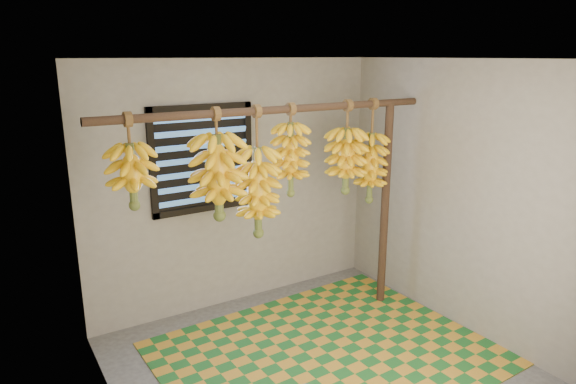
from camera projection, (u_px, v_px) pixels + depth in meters
floor at (324, 372)px, 4.06m from camera, size 3.00×3.00×0.01m
ceiling at (331, 58)px, 3.43m from camera, size 3.00×3.00×0.01m
wall_back at (237, 185)px, 4.98m from camera, size 3.00×0.01×2.40m
wall_left at (118, 273)px, 2.98m from camera, size 0.01×3.00×2.40m
wall_right at (466, 199)px, 4.51m from camera, size 0.01×3.00×2.40m
window at (203, 159)px, 4.71m from camera, size 1.00×0.04×1.00m
hanging_pole at (278, 110)px, 4.11m from camera, size 3.00×0.06×0.06m
support_post at (385, 207)px, 4.98m from camera, size 0.08×0.08×2.00m
woven_mat at (327, 353)px, 4.30m from camera, size 2.70×2.19×0.01m
banana_bunch_a at (132, 176)px, 3.61m from camera, size 0.35×0.35×0.68m
banana_bunch_b at (218, 177)px, 3.97m from camera, size 0.41×0.41×0.87m
banana_bunch_c at (258, 192)px, 4.18m from camera, size 0.35×0.35×1.08m
banana_bunch_d at (291, 159)px, 4.28m from camera, size 0.32×0.32×0.78m
banana_bunch_e at (346, 161)px, 4.60m from camera, size 0.37×0.37×0.84m
banana_bunch_f at (370, 168)px, 4.77m from camera, size 0.31×0.31×0.97m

